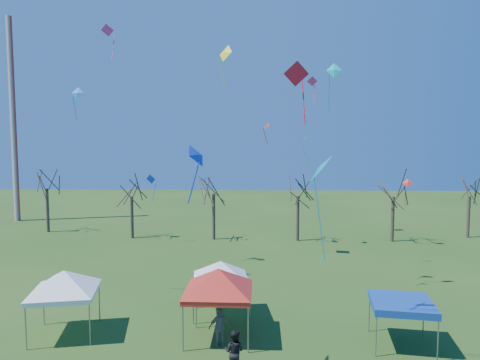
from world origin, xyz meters
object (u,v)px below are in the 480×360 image
at_px(radio_mast, 13,120).
at_px(tree_2, 214,177).
at_px(tree_4, 394,180).
at_px(person_dark, 234,352).
at_px(tent_red, 218,273).
at_px(tree_3, 298,180).
at_px(tree_5, 470,182).
at_px(tree_1, 131,182).
at_px(person_grey, 220,327).
at_px(tent_white_mid, 221,265).
at_px(tree_0, 46,173).
at_px(tent_blue, 402,304).
at_px(tent_white_west, 64,275).

xyz_separation_m(radio_mast, tree_2, (25.63, -9.62, -6.21)).
distance_m(tree_4, person_dark, 29.16).
bearing_deg(radio_mast, tent_red, -48.44).
xyz_separation_m(tree_4, tent_red, (-15.42, -21.51, -2.79)).
distance_m(tree_3, tree_5, 17.81).
bearing_deg(tree_1, person_grey, -64.80).
relative_size(tree_4, tent_white_mid, 1.92).
relative_size(tree_0, tent_red, 1.84).
xyz_separation_m(tree_0, tent_blue, (29.57, -25.48, -4.45)).
height_order(tree_2, tree_5, tree_2).
relative_size(tent_white_west, tent_white_mid, 1.04).
distance_m(tree_3, tent_white_west, 25.75).
distance_m(tree_2, tent_white_mid, 19.73).
relative_size(tree_2, tree_4, 1.04).
height_order(tree_3, tree_4, tree_3).
bearing_deg(tree_3, tent_blue, -83.07).
height_order(tent_red, person_grey, tent_red).
bearing_deg(tree_1, tree_5, 2.35).
height_order(tent_red, person_dark, tent_red).
bearing_deg(tent_red, tent_blue, -3.81).
xyz_separation_m(tree_3, tent_white_mid, (-6.18, -18.99, -3.13)).
xyz_separation_m(radio_mast, tree_4, (43.36, -10.00, -6.44)).
bearing_deg(tree_1, tent_red, -64.22).
relative_size(tree_2, person_grey, 4.41).
bearing_deg(tree_0, tent_white_west, -62.35).
distance_m(radio_mast, tent_blue, 49.88).
relative_size(tree_0, tree_4, 1.07).
distance_m(tree_1, tent_white_mid, 22.46).
relative_size(tent_white_mid, person_dark, 2.23).
height_order(tree_1, tree_5, tree_1).
distance_m(tree_0, tree_4, 36.36).
bearing_deg(tent_white_west, tent_red, -0.52).
distance_m(radio_mast, tree_2, 28.08).
bearing_deg(tent_white_west, person_dark, -20.99).
bearing_deg(tree_2, tent_white_mid, -83.45).
distance_m(tent_red, person_dark, 4.13).
distance_m(tree_3, tent_white_mid, 20.21).
bearing_deg(tent_white_west, tree_4, 42.75).
bearing_deg(radio_mast, person_dark, -50.31).
bearing_deg(person_grey, radio_mast, -62.63).
bearing_deg(tree_2, tree_5, 3.70).
bearing_deg(person_grey, tree_2, -97.41).
relative_size(tree_5, person_grey, 4.03).
distance_m(tree_1, tree_3, 16.81).
distance_m(tree_4, tent_blue, 23.42).
bearing_deg(tree_0, tent_blue, -40.75).
bearing_deg(radio_mast, tree_3, -16.31).
relative_size(tree_0, tent_white_west, 1.98).
distance_m(tent_white_west, tent_red, 7.78).
height_order(tree_1, tent_white_west, tree_1).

